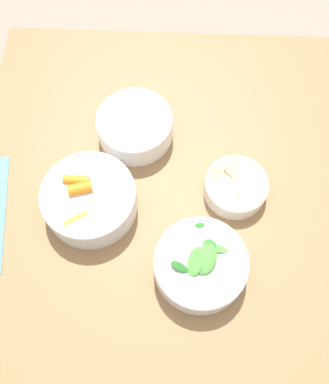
{
  "coord_description": "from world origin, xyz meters",
  "views": [
    {
      "loc": [
        -0.29,
        -0.01,
        1.58
      ],
      "look_at": [
        0.06,
        0.0,
        0.79
      ],
      "focal_mm": 40.0,
      "sensor_mm": 36.0,
      "label": 1
    }
  ],
  "objects": [
    {
      "name": "bowl_carrots",
      "position": [
        0.03,
        0.15,
        0.8
      ],
      "size": [
        0.19,
        0.19,
        0.08
      ],
      "color": "silver",
      "rests_on": "dining_table"
    },
    {
      "name": "ground_plane",
      "position": [
        0.0,
        0.0,
        0.0
      ],
      "size": [
        10.0,
        10.0,
        0.0
      ],
      "primitive_type": "plane",
      "color": "gray"
    },
    {
      "name": "dining_table",
      "position": [
        0.0,
        0.0,
        0.63
      ],
      "size": [
        1.02,
        0.83,
        0.76
      ],
      "color": "olive",
      "rests_on": "ground_plane"
    },
    {
      "name": "bowl_beans_hotdog",
      "position": [
        0.21,
        0.07,
        0.79
      ],
      "size": [
        0.16,
        0.16,
        0.06
      ],
      "color": "white",
      "rests_on": "dining_table"
    },
    {
      "name": "bowl_greens",
      "position": [
        -0.09,
        -0.07,
        0.8
      ],
      "size": [
        0.18,
        0.18,
        0.08
      ],
      "color": "silver",
      "rests_on": "dining_table"
    },
    {
      "name": "bowl_cookies",
      "position": [
        0.08,
        -0.14,
        0.79
      ],
      "size": [
        0.13,
        0.13,
        0.05
      ],
      "color": "silver",
      "rests_on": "dining_table"
    }
  ]
}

